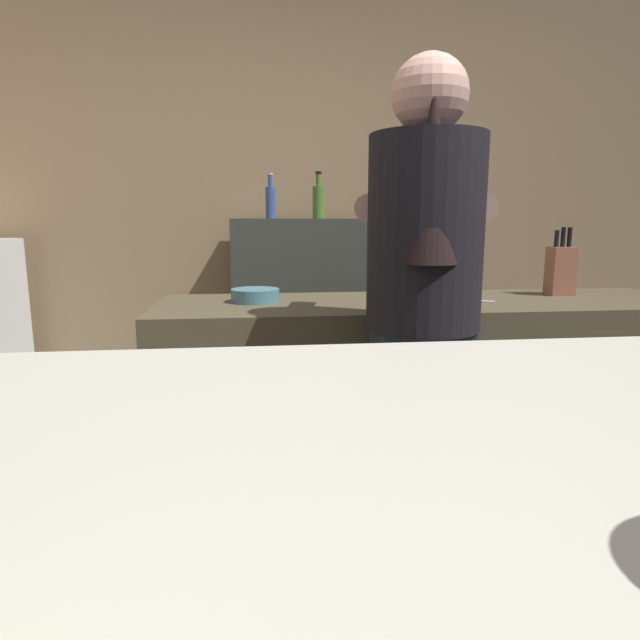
{
  "coord_description": "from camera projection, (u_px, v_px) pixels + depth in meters",
  "views": [
    {
      "loc": [
        -0.32,
        -1.31,
        1.19
      ],
      "look_at": [
        -0.25,
        -0.75,
        1.09
      ],
      "focal_mm": 30.3,
      "sensor_mm": 36.0,
      "label": 1
    }
  ],
  "objects": [
    {
      "name": "bottle_vinegar",
      "position": [
        319.0,
        201.0,
        3.15
      ],
      "size": [
        0.07,
        0.07,
        0.27
      ],
      "color": "#4A7B30",
      "rests_on": "back_shelf"
    },
    {
      "name": "chefs_knife",
      "position": [
        462.0,
        301.0,
        2.06
      ],
      "size": [
        0.23,
        0.12,
        0.01
      ],
      "primitive_type": "cube",
      "rotation": [
        0.0,
        0.0,
        -0.38
      ],
      "color": "silver",
      "rests_on": "prep_counter"
    },
    {
      "name": "prep_counter",
      "position": [
        426.0,
        409.0,
        2.18
      ],
      "size": [
        2.1,
        0.6,
        0.89
      ],
      "primitive_type": "cube",
      "color": "brown",
      "rests_on": "ground"
    },
    {
      "name": "bottle_hot_sauce",
      "position": [
        271.0,
        201.0,
        3.09
      ],
      "size": [
        0.06,
        0.06,
        0.26
      ],
      "color": "#36519A",
      "rests_on": "back_shelf"
    },
    {
      "name": "knife_block",
      "position": [
        561.0,
        270.0,
        2.24
      ],
      "size": [
        0.1,
        0.08,
        0.28
      ],
      "color": "#945942",
      "rests_on": "prep_counter"
    },
    {
      "name": "back_shelf",
      "position": [
        300.0,
        319.0,
        3.29
      ],
      "size": [
        0.8,
        0.36,
        1.21
      ],
      "primitive_type": "cube",
      "color": "#383D36",
      "rests_on": "ground"
    },
    {
      "name": "bartender",
      "position": [
        423.0,
        300.0,
        1.62
      ],
      "size": [
        0.47,
        0.54,
        1.66
      ],
      "rotation": [
        0.0,
        0.0,
        1.39
      ],
      "color": "#29353C",
      "rests_on": "ground"
    },
    {
      "name": "mixing_bowl",
      "position": [
        255.0,
        295.0,
        2.06
      ],
      "size": [
        0.18,
        0.18,
        0.05
      ],
      "primitive_type": "cylinder",
      "color": "teal",
      "rests_on": "prep_counter"
    },
    {
      "name": "wall_back",
      "position": [
        306.0,
        196.0,
        3.44
      ],
      "size": [
        5.2,
        0.1,
        2.7
      ],
      "primitive_type": "cube",
      "color": "#9A7E59",
      "rests_on": "ground"
    }
  ]
}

